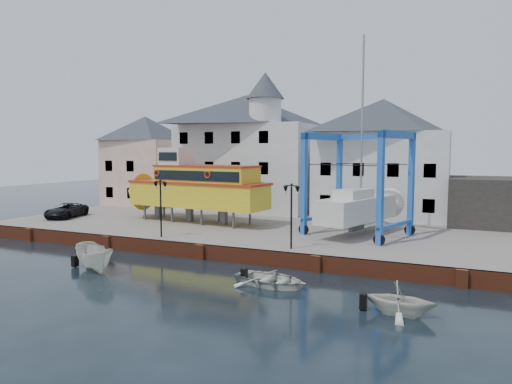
% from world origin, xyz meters
% --- Properties ---
extents(ground, '(140.00, 140.00, 0.00)m').
position_xyz_m(ground, '(0.00, 0.00, 0.00)').
color(ground, black).
rests_on(ground, ground).
extents(hardstanding, '(44.00, 22.00, 1.00)m').
position_xyz_m(hardstanding, '(0.00, 11.00, 0.50)').
color(hardstanding, slate).
rests_on(hardstanding, ground).
extents(quay_wall, '(44.00, 0.47, 1.00)m').
position_xyz_m(quay_wall, '(-0.00, 0.10, 0.50)').
color(quay_wall, maroon).
rests_on(quay_wall, ground).
extents(building_pink, '(8.00, 7.00, 10.30)m').
position_xyz_m(building_pink, '(-18.00, 18.00, 6.15)').
color(building_pink, tan).
rests_on(building_pink, hardstanding).
extents(building_white_main, '(14.00, 8.30, 14.00)m').
position_xyz_m(building_white_main, '(-4.87, 18.39, 7.34)').
color(building_white_main, silver).
rests_on(building_white_main, hardstanding).
extents(building_white_right, '(12.00, 8.00, 11.20)m').
position_xyz_m(building_white_right, '(9.00, 19.00, 6.60)').
color(building_white_right, silver).
rests_on(building_white_right, hardstanding).
extents(shed_dark, '(8.00, 7.00, 4.00)m').
position_xyz_m(shed_dark, '(19.00, 17.00, 3.00)').
color(shed_dark, '#272320').
rests_on(shed_dark, hardstanding).
extents(lamp_post_left, '(1.12, 0.32, 4.20)m').
position_xyz_m(lamp_post_left, '(-4.00, 1.20, 4.17)').
color(lamp_post_left, black).
rests_on(lamp_post_left, hardstanding).
extents(lamp_post_right, '(1.12, 0.32, 4.20)m').
position_xyz_m(lamp_post_right, '(6.00, 1.20, 4.17)').
color(lamp_post_right, black).
rests_on(lamp_post_right, hardstanding).
extents(tour_boat, '(15.35, 5.27, 6.55)m').
position_xyz_m(tour_boat, '(-6.11, 8.51, 4.09)').
color(tour_boat, '#59595E').
rests_on(tour_boat, hardstanding).
extents(travel_lift, '(8.13, 10.02, 14.69)m').
position_xyz_m(travel_lift, '(9.12, 8.68, 3.45)').
color(travel_lift, blue).
rests_on(travel_lift, hardstanding).
extents(van, '(3.34, 5.23, 1.34)m').
position_xyz_m(van, '(-18.06, 5.83, 1.67)').
color(van, black).
rests_on(van, hardstanding).
extents(motorboat_a, '(4.77, 3.86, 1.76)m').
position_xyz_m(motorboat_a, '(-4.48, -5.01, 0.00)').
color(motorboat_a, silver).
rests_on(motorboat_a, ground).
extents(motorboat_b, '(4.64, 3.65, 0.87)m').
position_xyz_m(motorboat_b, '(6.56, -3.67, 0.00)').
color(motorboat_b, silver).
rests_on(motorboat_b, ground).
extents(motorboat_c, '(3.17, 2.77, 1.61)m').
position_xyz_m(motorboat_c, '(13.45, -5.55, 0.00)').
color(motorboat_c, silver).
rests_on(motorboat_c, ground).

